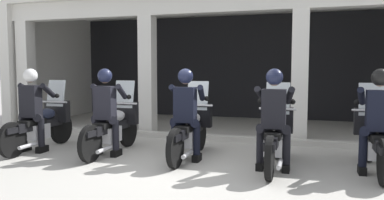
{
  "coord_description": "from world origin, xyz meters",
  "views": [
    {
      "loc": [
        2.02,
        -5.9,
        1.58
      ],
      "look_at": [
        0.0,
        0.6,
        1.02
      ],
      "focal_mm": 35.57,
      "sensor_mm": 36.0,
      "label": 1
    }
  ],
  "objects_px": {
    "police_officer_left": "(106,104)",
    "police_officer_right": "(274,111)",
    "motorcycle_left": "(114,126)",
    "police_officer_center": "(186,106)",
    "motorcycle_far_left": "(43,124)",
    "motorcycle_right": "(275,136)",
    "motorcycle_center": "(191,129)",
    "police_officer_far_right": "(379,113)",
    "police_officer_far_left": "(32,103)",
    "motorcycle_far_right": "(375,139)"
  },
  "relations": [
    {
      "from": "motorcycle_left",
      "to": "police_officer_left",
      "type": "relative_size",
      "value": 1.29
    },
    {
      "from": "motorcycle_center",
      "to": "motorcycle_far_right",
      "type": "bearing_deg",
      "value": -4.0
    },
    {
      "from": "motorcycle_right",
      "to": "police_officer_far_right",
      "type": "height_order",
      "value": "police_officer_far_right"
    },
    {
      "from": "motorcycle_left",
      "to": "police_officer_center",
      "type": "xyz_separation_m",
      "value": [
        1.5,
        -0.21,
        0.44
      ]
    },
    {
      "from": "police_officer_far_left",
      "to": "motorcycle_right",
      "type": "bearing_deg",
      "value": 4.13
    },
    {
      "from": "police_officer_right",
      "to": "motorcycle_left",
      "type": "bearing_deg",
      "value": 176.41
    },
    {
      "from": "police_officer_center",
      "to": "motorcycle_center",
      "type": "bearing_deg",
      "value": 86.02
    },
    {
      "from": "motorcycle_right",
      "to": "police_officer_far_right",
      "type": "distance_m",
      "value": 1.56
    },
    {
      "from": "motorcycle_left",
      "to": "motorcycle_center",
      "type": "relative_size",
      "value": 1.0
    },
    {
      "from": "motorcycle_far_left",
      "to": "police_officer_right",
      "type": "xyz_separation_m",
      "value": [
        4.5,
        -0.3,
        0.44
      ]
    },
    {
      "from": "motorcycle_far_left",
      "to": "motorcycle_right",
      "type": "distance_m",
      "value": 4.5
    },
    {
      "from": "motorcycle_center",
      "to": "police_officer_center",
      "type": "bearing_deg",
      "value": -93.98
    },
    {
      "from": "motorcycle_far_left",
      "to": "motorcycle_right",
      "type": "bearing_deg",
      "value": 0.53
    },
    {
      "from": "motorcycle_far_left",
      "to": "police_officer_far_left",
      "type": "height_order",
      "value": "police_officer_far_left"
    },
    {
      "from": "police_officer_far_left",
      "to": "police_officer_left",
      "type": "distance_m",
      "value": 1.51
    },
    {
      "from": "motorcycle_far_right",
      "to": "motorcycle_far_left",
      "type": "bearing_deg",
      "value": -174.3
    },
    {
      "from": "police_officer_left",
      "to": "police_officer_center",
      "type": "bearing_deg",
      "value": 5.13
    },
    {
      "from": "motorcycle_far_left",
      "to": "motorcycle_left",
      "type": "relative_size",
      "value": 1.0
    },
    {
      "from": "police_officer_left",
      "to": "police_officer_center",
      "type": "distance_m",
      "value": 1.5
    },
    {
      "from": "motorcycle_left",
      "to": "police_officer_left",
      "type": "bearing_deg",
      "value": -87.86
    },
    {
      "from": "police_officer_far_left",
      "to": "police_officer_center",
      "type": "bearing_deg",
      "value": 4.6
    },
    {
      "from": "motorcycle_right",
      "to": "motorcycle_far_right",
      "type": "xyz_separation_m",
      "value": [
        1.5,
        0.21,
        0.0
      ]
    },
    {
      "from": "motorcycle_left",
      "to": "motorcycle_far_right",
      "type": "height_order",
      "value": "same"
    },
    {
      "from": "police_officer_right",
      "to": "motorcycle_far_right",
      "type": "xyz_separation_m",
      "value": [
        1.5,
        0.49,
        -0.44
      ]
    },
    {
      "from": "motorcycle_far_left",
      "to": "police_officer_far_right",
      "type": "bearing_deg",
      "value": -0.16
    },
    {
      "from": "police_officer_right",
      "to": "police_officer_far_left",
      "type": "bearing_deg",
      "value": -175.64
    },
    {
      "from": "police_officer_left",
      "to": "motorcycle_far_right",
      "type": "height_order",
      "value": "police_officer_left"
    },
    {
      "from": "police_officer_far_left",
      "to": "police_officer_left",
      "type": "height_order",
      "value": "same"
    },
    {
      "from": "police_officer_far_left",
      "to": "police_officer_center",
      "type": "xyz_separation_m",
      "value": [
        3.0,
        0.2,
        0.0
      ]
    },
    {
      "from": "motorcycle_left",
      "to": "police_officer_far_right",
      "type": "height_order",
      "value": "police_officer_far_right"
    },
    {
      "from": "motorcycle_far_left",
      "to": "police_officer_left",
      "type": "relative_size",
      "value": 1.29
    },
    {
      "from": "motorcycle_center",
      "to": "police_officer_far_right",
      "type": "relative_size",
      "value": 1.29
    },
    {
      "from": "police_officer_center",
      "to": "motorcycle_far_right",
      "type": "relative_size",
      "value": 0.78
    },
    {
      "from": "police_officer_center",
      "to": "police_officer_right",
      "type": "relative_size",
      "value": 1.0
    },
    {
      "from": "police_officer_left",
      "to": "police_officer_far_right",
      "type": "bearing_deg",
      "value": 3.13
    },
    {
      "from": "police_officer_left",
      "to": "police_officer_right",
      "type": "height_order",
      "value": "same"
    },
    {
      "from": "police_officer_left",
      "to": "motorcycle_far_right",
      "type": "bearing_deg",
      "value": 6.73
    },
    {
      "from": "police_officer_left",
      "to": "police_officer_far_right",
      "type": "xyz_separation_m",
      "value": [
        4.5,
        0.06,
        0.0
      ]
    },
    {
      "from": "police_officer_far_left",
      "to": "motorcycle_left",
      "type": "distance_m",
      "value": 1.62
    },
    {
      "from": "police_officer_center",
      "to": "police_officer_right",
      "type": "height_order",
      "value": "same"
    },
    {
      "from": "motorcycle_right",
      "to": "motorcycle_center",
      "type": "bearing_deg",
      "value": 176.26
    },
    {
      "from": "police_officer_left",
      "to": "motorcycle_center",
      "type": "bearing_deg",
      "value": 15.71
    },
    {
      "from": "police_officer_center",
      "to": "police_officer_right",
      "type": "bearing_deg",
      "value": -12.06
    },
    {
      "from": "motorcycle_right",
      "to": "police_officer_far_right",
      "type": "xyz_separation_m",
      "value": [
        1.5,
        -0.08,
        0.44
      ]
    },
    {
      "from": "police_officer_far_left",
      "to": "motorcycle_center",
      "type": "xyz_separation_m",
      "value": [
        3.0,
        0.48,
        -0.44
      ]
    },
    {
      "from": "motorcycle_center",
      "to": "police_officer_center",
      "type": "distance_m",
      "value": 0.52
    },
    {
      "from": "police_officer_center",
      "to": "police_officer_far_left",
      "type": "bearing_deg",
      "value": -179.89
    },
    {
      "from": "motorcycle_far_left",
      "to": "police_officer_center",
      "type": "distance_m",
      "value": 3.03
    },
    {
      "from": "motorcycle_center",
      "to": "police_officer_far_right",
      "type": "distance_m",
      "value": 3.04
    },
    {
      "from": "motorcycle_right",
      "to": "motorcycle_far_right",
      "type": "relative_size",
      "value": 1.0
    }
  ]
}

